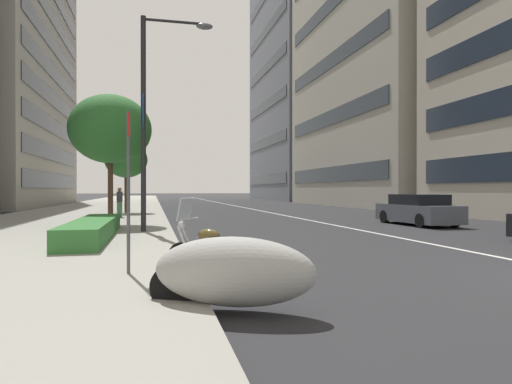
% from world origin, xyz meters
% --- Properties ---
extents(sidewalk_right_plaza, '(160.00, 9.53, 0.15)m').
position_xyz_m(sidewalk_right_plaza, '(30.00, 12.14, 0.07)').
color(sidewalk_right_plaza, gray).
rests_on(sidewalk_right_plaza, ground).
extents(lane_centre_stripe, '(110.00, 0.16, 0.01)m').
position_xyz_m(lane_centre_stripe, '(35.00, 0.00, 0.00)').
color(lane_centre_stripe, silver).
rests_on(lane_centre_stripe, ground).
extents(motorcycle_far_end_row, '(1.65, 2.30, 1.01)m').
position_xyz_m(motorcycle_far_end_row, '(-0.15, 7.08, 0.55)').
color(motorcycle_far_end_row, '#9E9E99').
rests_on(motorcycle_far_end_row, ground).
extents(motorcycle_mid_row, '(1.37, 1.75, 1.46)m').
position_xyz_m(motorcycle_mid_row, '(2.36, 6.97, 0.43)').
color(motorcycle_mid_row, black).
rests_on(motorcycle_mid_row, ground).
extents(car_following_behind, '(4.51, 1.89, 1.41)m').
position_xyz_m(car_following_behind, '(12.31, -3.78, 0.67)').
color(car_following_behind, '#4C515B').
rests_on(car_following_behind, ground).
extents(parking_sign_by_curb, '(0.32, 0.06, 2.85)m').
position_xyz_m(parking_sign_by_curb, '(2.24, 8.51, 1.85)').
color(parking_sign_by_curb, '#47494C').
rests_on(parking_sign_by_curb, sidewalk_right_plaza).
extents(street_lamp_with_banners, '(1.26, 2.55, 7.58)m').
position_xyz_m(street_lamp_with_banners, '(10.27, 8.03, 4.74)').
color(street_lamp_with_banners, '#232326').
rests_on(street_lamp_with_banners, sidewalk_right_plaza).
extents(clipped_hedge_bed, '(6.99, 1.10, 0.55)m').
position_xyz_m(clipped_hedge_bed, '(8.44, 9.87, 0.43)').
color(clipped_hedge_bed, '#337033').
rests_on(clipped_hedge_bed, sidewalk_right_plaza).
extents(street_tree_mid_sidewalk, '(3.42, 3.42, 5.50)m').
position_xyz_m(street_tree_mid_sidewalk, '(13.88, 9.84, 4.18)').
color(street_tree_mid_sidewalk, '#473323').
rests_on(street_tree_mid_sidewalk, sidewalk_right_plaza).
extents(street_tree_by_lamp_post, '(2.69, 2.69, 4.54)m').
position_xyz_m(street_tree_by_lamp_post, '(23.79, 9.76, 3.53)').
color(street_tree_by_lamp_post, '#473323').
rests_on(street_tree_by_lamp_post, sidewalk_right_plaza).
extents(pedestrian_on_plaza, '(0.42, 0.28, 1.61)m').
position_xyz_m(pedestrian_on_plaza, '(18.92, 9.82, 0.96)').
color(pedestrian_on_plaza, '#3F724C').
rests_on(pedestrian_on_plaza, sidewalk_right_plaza).
extents(office_tower_mid_left, '(25.24, 17.32, 39.76)m').
position_xyz_m(office_tower_mid_left, '(35.94, -17.99, 19.88)').
color(office_tower_mid_left, '#B7B2A3').
rests_on(office_tower_mid_left, ground).
extents(office_tower_far_left_down_avenue, '(24.36, 20.94, 40.86)m').
position_xyz_m(office_tower_far_left_down_avenue, '(61.97, -19.80, 20.43)').
color(office_tower_far_left_down_avenue, slate).
rests_on(office_tower_far_left_down_avenue, ground).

